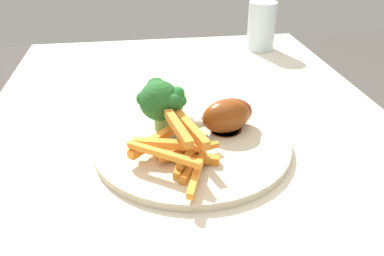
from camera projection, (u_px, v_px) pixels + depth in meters
dining_table at (202, 228)px, 0.60m from camera, size 1.20×0.70×0.75m
dinner_plate at (192, 143)px, 0.59m from camera, size 0.29×0.29×0.01m
broccoli_floret_front at (166, 103)px, 0.59m from camera, size 0.05×0.06×0.07m
broccoli_floret_middle at (159, 100)px, 0.59m from camera, size 0.07×0.07×0.08m
carrot_fries_pile at (179, 148)px, 0.53m from camera, size 0.16×0.13×0.05m
chicken_drumstick_near at (225, 114)px, 0.61m from camera, size 0.06×0.14×0.05m
chicken_drumstick_far at (223, 117)px, 0.59m from camera, size 0.06×0.13×0.05m
chicken_drumstick_extra at (223, 119)px, 0.60m from camera, size 0.07×0.13×0.04m
water_glass at (261, 26)px, 0.95m from camera, size 0.07×0.07×0.12m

